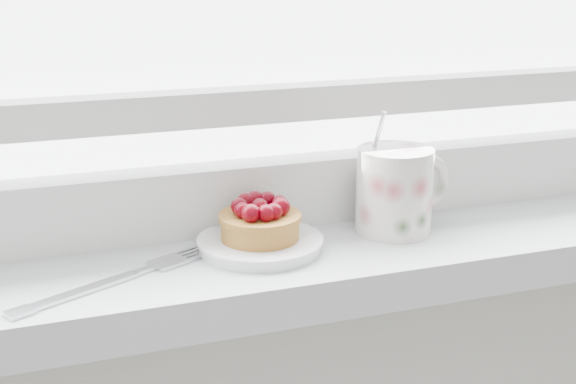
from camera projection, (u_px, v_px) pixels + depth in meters
name	position (u px, v px, depth m)	size (l,w,h in m)	color
saucer	(260.00, 244.00, 0.78)	(0.12, 0.12, 0.01)	white
raspberry_tart	(260.00, 220.00, 0.78)	(0.08, 0.08, 0.04)	brown
floral_mug	(397.00, 188.00, 0.82)	(0.12, 0.09, 0.13)	silver
fork	(118.00, 279.00, 0.71)	(0.20, 0.11, 0.00)	silver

